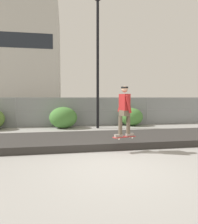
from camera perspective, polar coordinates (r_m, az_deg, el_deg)
name	(u,v)px	position (r m, az deg, el deg)	size (l,w,h in m)	color
ground_plane	(115,168)	(5.41, 4.64, -15.66)	(120.00, 120.00, 0.00)	gray
gravel_berm	(97,139)	(8.24, -0.63, -7.82)	(13.43, 2.82, 0.26)	#33302D
skateboard	(124,137)	(6.80, 7.20, -7.07)	(0.82, 0.40, 0.07)	#B22D2D
skater	(124,108)	(6.68, 7.28, 1.07)	(0.72, 0.62, 1.69)	gray
chain_fence	(85,112)	(12.98, -4.08, 0.11)	(25.59, 0.06, 1.85)	gray
street_lamp	(98,48)	(12.28, -0.37, 17.82)	(0.44, 0.44, 7.76)	black
parked_car_near	(16,110)	(16.87, -22.62, 0.40)	(4.55, 2.26, 1.66)	navy
parked_car_mid	(87,110)	(16.61, -3.46, 0.65)	(4.47, 2.09, 1.66)	black
parked_car_far	(158,109)	(18.69, 16.51, 0.87)	(4.42, 1.99, 1.66)	#B7BABF
shrub_center	(63,118)	(12.19, -10.15, -1.57)	(1.66, 1.36, 1.28)	#477F38
shrub_right	(132,117)	(13.24, 9.27, -1.39)	(1.50, 1.23, 1.16)	#477F38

